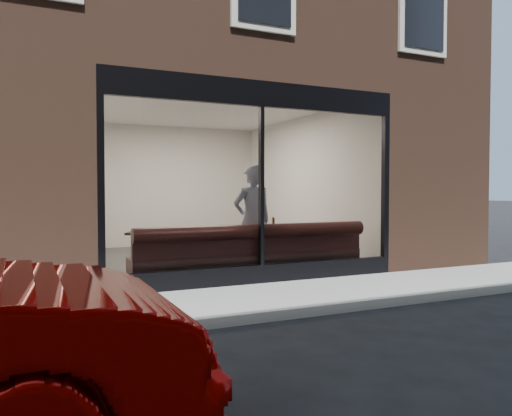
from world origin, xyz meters
name	(u,v)px	position (x,y,z in m)	size (l,w,h in m)	color
ground	(333,312)	(0.00, 0.00, 0.00)	(120.00, 120.00, 0.00)	black
sidewalk_near	(293,296)	(0.00, 1.00, 0.01)	(40.00, 2.00, 0.01)	gray
kerb_near	(335,308)	(0.00, -0.05, 0.06)	(40.00, 0.10, 0.12)	gray
host_building_pier_left	(9,185)	(-3.75, 8.00, 1.60)	(2.50, 12.00, 3.20)	brown
host_building_pier_right	(290,187)	(3.75, 8.00, 1.60)	(2.50, 12.00, 3.20)	brown
host_building_backfill	(142,187)	(0.00, 11.00, 1.60)	(5.00, 6.00, 3.20)	brown
cafe_floor	(202,259)	(0.00, 5.00, 0.02)	(6.00, 6.00, 0.00)	#2D2D30
cafe_ceiling	(202,110)	(0.00, 5.00, 3.19)	(6.00, 6.00, 0.00)	white
cafe_wall_back	(166,186)	(0.00, 7.99, 1.60)	(5.00, 5.00, 0.00)	silver
cafe_wall_left	(78,184)	(-2.49, 5.00, 1.60)	(6.00, 6.00, 0.00)	silver
cafe_wall_right	(304,185)	(2.49, 5.00, 1.60)	(6.00, 6.00, 0.00)	silver
storefront_kick	(261,274)	(0.00, 2.05, 0.15)	(5.00, 0.10, 0.30)	black
storefront_header	(261,94)	(0.00, 2.05, 3.00)	(5.00, 0.10, 0.40)	black
storefront_mullion	(261,186)	(0.00, 2.05, 1.55)	(0.06, 0.10, 2.50)	black
storefront_glass	(262,186)	(0.00, 2.02, 1.55)	(4.80, 4.80, 0.00)	white
banquette	(251,266)	(0.00, 2.45, 0.23)	(4.00, 0.55, 0.45)	#361413
person	(252,221)	(0.12, 2.66, 0.96)	(0.70, 0.46, 1.92)	#99A6C6
cafe_table_left	(146,233)	(-1.47, 3.68, 0.74)	(0.61, 0.61, 0.04)	black
cafe_table_right	(269,228)	(0.97, 3.76, 0.74)	(0.57, 0.57, 0.04)	black
cafe_chair_right	(264,253)	(0.86, 3.76, 0.24)	(0.45, 0.45, 0.04)	black
wall_poster	(86,189)	(-2.45, 3.95, 1.51)	(0.02, 0.60, 0.80)	white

